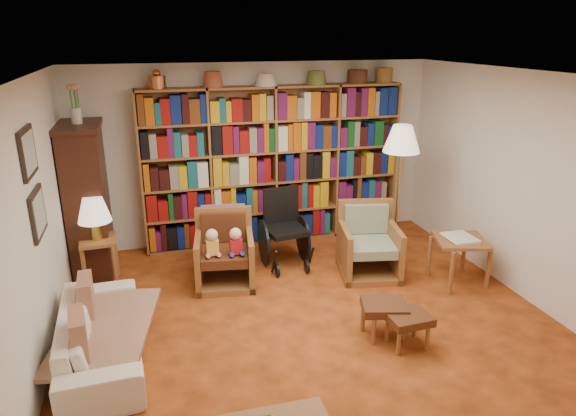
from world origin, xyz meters
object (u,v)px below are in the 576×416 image
object	(u,v)px
sofa	(101,334)
wheelchair	(284,230)
footstool_b	(384,309)
side_table_lamp	(99,250)
floor_lamp	(402,144)
footstool_a	(408,320)
armchair_leather	(224,253)
armchair_sage	(366,246)
side_table_papers	(460,245)

from	to	relation	value
sofa	wheelchair	bearing A→B (deg)	-56.25
wheelchair	footstool_b	size ratio (longest dim) A/B	1.94
sofa	wheelchair	distance (m)	2.69
side_table_lamp	floor_lamp	bearing A→B (deg)	-3.37
footstool_a	wheelchair	bearing A→B (deg)	106.52
wheelchair	floor_lamp	world-z (taller)	floor_lamp
armchair_leather	footstool_b	xyz separation A→B (m)	(1.33, -1.63, -0.06)
armchair_sage	floor_lamp	xyz separation A→B (m)	(0.57, 0.34, 1.20)
side_table_lamp	side_table_papers	size ratio (longest dim) A/B	0.81
sofa	footstool_b	world-z (taller)	sofa
armchair_sage	footstool_b	xyz separation A→B (m)	(-0.43, -1.40, -0.04)
floor_lamp	footstool_b	world-z (taller)	floor_lamp
armchair_leather	side_table_papers	xyz separation A→B (m)	(2.69, -0.82, 0.12)
sofa	footstool_a	world-z (taller)	sofa
armchair_leather	side_table_papers	bearing A→B (deg)	-17.03
floor_lamp	side_table_papers	distance (m)	1.45
wheelchair	side_table_papers	distance (m)	2.17
sofa	side_table_papers	bearing A→B (deg)	-85.91
side_table_lamp	floor_lamp	xyz separation A→B (m)	(3.76, -0.22, 1.11)
wheelchair	footstool_b	world-z (taller)	wheelchair
footstool_a	sofa	bearing A→B (deg)	168.48
floor_lamp	footstool_a	distance (m)	2.48
armchair_sage	footstool_a	size ratio (longest dim) A/B	2.12
footstool_a	footstool_b	world-z (taller)	footstool_b
armchair_leather	footstool_b	bearing A→B (deg)	-50.84
armchair_leather	armchair_sage	bearing A→B (deg)	-7.69
side_table_lamp	wheelchair	distance (m)	2.27
side_table_lamp	side_table_papers	bearing A→B (deg)	-15.56
side_table_papers	footstool_a	world-z (taller)	side_table_papers
footstool_a	footstool_b	bearing A→B (deg)	122.78
armchair_sage	footstool_b	bearing A→B (deg)	-107.00
side_table_lamp	floor_lamp	world-z (taller)	floor_lamp
footstool_a	footstool_b	xyz separation A→B (m)	(-0.15, 0.23, 0.02)
wheelchair	side_table_papers	world-z (taller)	wheelchair
wheelchair	footstool_a	bearing A→B (deg)	-73.48
armchair_sage	footstool_a	bearing A→B (deg)	-99.85
wheelchair	footstool_a	distance (m)	2.26
wheelchair	footstool_b	xyz separation A→B (m)	(0.50, -1.93, -0.15)
armchair_leather	footstool_a	size ratio (longest dim) A/B	2.12
wheelchair	side_table_lamp	bearing A→B (deg)	179.40
footstool_b	armchair_leather	bearing A→B (deg)	129.16
floor_lamp	footstool_a	size ratio (longest dim) A/B	4.28
sofa	side_table_papers	world-z (taller)	side_table_papers
armchair_leather	wheelchair	size ratio (longest dim) A/B	0.89
floor_lamp	footstool_a	xyz separation A→B (m)	(-0.85, -1.96, -1.25)
side_table_lamp	armchair_sage	xyz separation A→B (m)	(3.19, -0.56, -0.09)
sofa	armchair_sage	size ratio (longest dim) A/B	1.99
armchair_sage	floor_lamp	world-z (taller)	floor_lamp
wheelchair	sofa	bearing A→B (deg)	-143.78
footstool_b	floor_lamp	bearing A→B (deg)	60.17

